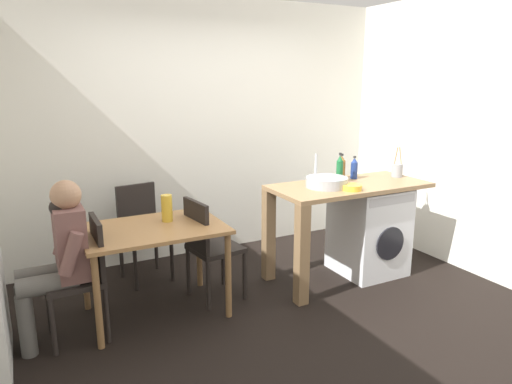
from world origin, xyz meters
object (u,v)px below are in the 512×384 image
(bottle_tall_green, at_px, (340,169))
(utensil_crock, at_px, (397,170))
(washing_machine, at_px, (369,230))
(vase, at_px, (167,208))
(chair_spare_by_wall, at_px, (142,226))
(bottle_squat_brown, at_px, (341,167))
(dining_table, at_px, (153,239))
(chair_opposite, at_px, (208,244))
(bottle_clear_small, at_px, (354,168))
(mixing_bowl, at_px, (352,187))
(chair_person_seat, at_px, (84,272))
(seated_person, at_px, (58,254))

(bottle_tall_green, distance_m, utensil_crock, 0.67)
(bottle_tall_green, bearing_deg, washing_machine, -22.55)
(bottle_tall_green, xyz_separation_m, vase, (-1.66, 0.10, -0.20))
(washing_machine, height_order, utensil_crock, utensil_crock)
(chair_spare_by_wall, xyz_separation_m, bottle_squat_brown, (1.83, -0.66, 0.52))
(bottle_tall_green, bearing_deg, vase, 176.71)
(washing_machine, xyz_separation_m, bottle_squat_brown, (-0.19, 0.23, 0.60))
(bottle_tall_green, relative_size, bottle_squat_brown, 1.13)
(bottle_tall_green, bearing_deg, dining_table, -179.85)
(chair_opposite, xyz_separation_m, washing_machine, (1.63, -0.16, -0.08))
(bottle_clear_small, xyz_separation_m, mixing_bowl, (-0.33, -0.38, -0.07))
(chair_opposite, bearing_deg, mixing_bowl, 66.10)
(washing_machine, bearing_deg, chair_spare_by_wall, 156.16)
(utensil_crock, bearing_deg, chair_person_seat, -179.34)
(chair_person_seat, bearing_deg, bottle_clear_small, -86.90)
(washing_machine, bearing_deg, chair_person_seat, 179.62)
(bottle_squat_brown, height_order, utensil_crock, utensil_crock)
(washing_machine, height_order, bottle_clear_small, bottle_clear_small)
(chair_spare_by_wall, xyz_separation_m, seated_person, (-0.80, -0.87, 0.16))
(chair_spare_by_wall, distance_m, vase, 0.76)
(chair_person_seat, xyz_separation_m, bottle_clear_small, (2.58, 0.16, 0.51))
(chair_opposite, xyz_separation_m, bottle_clear_small, (1.56, 0.02, 0.51))
(chair_person_seat, height_order, seated_person, seated_person)
(seated_person, relative_size, mixing_bowl, 6.74)
(chair_person_seat, relative_size, bottle_squat_brown, 3.64)
(chair_spare_by_wall, relative_size, bottle_tall_green, 3.21)
(seated_person, xyz_separation_m, mixing_bowl, (2.41, -0.21, 0.28))
(chair_opposite, bearing_deg, vase, -108.29)
(chair_spare_by_wall, relative_size, bottle_squat_brown, 3.64)
(chair_spare_by_wall, height_order, vase, vase)
(bottle_tall_green, relative_size, utensil_crock, 0.93)
(utensil_crock, bearing_deg, chair_spare_by_wall, 160.62)
(utensil_crock, xyz_separation_m, vase, (-2.32, 0.16, -0.14))
(dining_table, relative_size, chair_opposite, 1.22)
(bottle_tall_green, bearing_deg, mixing_bowl, -107.97)
(vase, bearing_deg, bottle_squat_brown, 0.56)
(bottle_tall_green, xyz_separation_m, bottle_squat_brown, (0.11, 0.11, -0.01))
(seated_person, height_order, bottle_tall_green, same)
(bottle_tall_green, bearing_deg, seated_person, -177.60)
(chair_opposite, distance_m, vase, 0.48)
(chair_opposite, relative_size, washing_machine, 1.05)
(seated_person, height_order, utensil_crock, utensil_crock)
(bottle_clear_small, distance_m, utensil_crock, 0.46)
(dining_table, xyz_separation_m, seated_person, (-0.71, -0.10, 0.03))
(dining_table, relative_size, chair_person_seat, 1.22)
(utensil_crock, bearing_deg, seated_person, -179.35)
(chair_person_seat, height_order, bottle_clear_small, bottle_clear_small)
(chair_opposite, relative_size, vase, 4.08)
(bottle_squat_brown, distance_m, utensil_crock, 0.58)
(chair_opposite, height_order, mixing_bowl, mixing_bowl)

